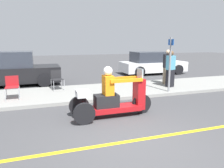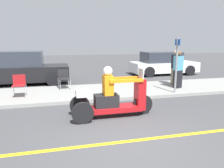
{
  "view_description": "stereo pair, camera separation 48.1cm",
  "coord_description": "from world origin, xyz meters",
  "px_view_note": "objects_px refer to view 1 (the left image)",
  "views": [
    {
      "loc": [
        -1.88,
        -4.1,
        2.18
      ],
      "look_at": [
        0.07,
        1.66,
        0.97
      ],
      "focal_mm": 35.0,
      "sensor_mm": 36.0,
      "label": 1
    },
    {
      "loc": [
        -1.42,
        -4.24,
        2.18
      ],
      "look_at": [
        0.07,
        1.66,
        0.97
      ],
      "focal_mm": 35.0,
      "sensor_mm": 36.0,
      "label": 2
    }
  ],
  "objects_px": {
    "parked_car_lot_far": "(10,70)",
    "spectator_mid_group": "(167,68)",
    "folding_chair_curbside": "(57,78)",
    "street_sign": "(170,62)",
    "folding_chair_set_back": "(12,85)",
    "parked_car_lot_left": "(152,63)",
    "spectator_by_tree": "(170,70)",
    "motorcycle_trike": "(112,99)"
  },
  "relations": [
    {
      "from": "spectator_by_tree",
      "to": "folding_chair_set_back",
      "type": "bearing_deg",
      "value": 179.76
    },
    {
      "from": "motorcycle_trike",
      "to": "spectator_by_tree",
      "type": "bearing_deg",
      "value": 35.4
    },
    {
      "from": "spectator_by_tree",
      "to": "parked_car_lot_far",
      "type": "distance_m",
      "value": 7.7
    },
    {
      "from": "spectator_mid_group",
      "to": "folding_chair_set_back",
      "type": "distance_m",
      "value": 6.8
    },
    {
      "from": "folding_chair_curbside",
      "to": "street_sign",
      "type": "relative_size",
      "value": 0.37
    },
    {
      "from": "spectator_by_tree",
      "to": "street_sign",
      "type": "distance_m",
      "value": 1.06
    },
    {
      "from": "spectator_by_tree",
      "to": "parked_car_lot_far",
      "type": "height_order",
      "value": "spectator_by_tree"
    },
    {
      "from": "spectator_mid_group",
      "to": "motorcycle_trike",
      "type": "bearing_deg",
      "value": -140.42
    },
    {
      "from": "motorcycle_trike",
      "to": "parked_car_lot_far",
      "type": "bearing_deg",
      "value": 119.26
    },
    {
      "from": "folding_chair_set_back",
      "to": "folding_chair_curbside",
      "type": "xyz_separation_m",
      "value": [
        1.65,
        1.07,
        0.0
      ]
    },
    {
      "from": "spectator_by_tree",
      "to": "folding_chair_curbside",
      "type": "height_order",
      "value": "spectator_by_tree"
    },
    {
      "from": "parked_car_lot_far",
      "to": "spectator_mid_group",
      "type": "bearing_deg",
      "value": -20.72
    },
    {
      "from": "parked_car_lot_left",
      "to": "parked_car_lot_far",
      "type": "distance_m",
      "value": 8.61
    },
    {
      "from": "spectator_mid_group",
      "to": "folding_chair_curbside",
      "type": "bearing_deg",
      "value": 174.61
    },
    {
      "from": "motorcycle_trike",
      "to": "folding_chair_curbside",
      "type": "xyz_separation_m",
      "value": [
        -1.25,
        3.68,
        0.1
      ]
    },
    {
      "from": "spectator_by_tree",
      "to": "spectator_mid_group",
      "type": "bearing_deg",
      "value": 68.8
    },
    {
      "from": "spectator_by_tree",
      "to": "parked_car_lot_far",
      "type": "bearing_deg",
      "value": 154.33
    },
    {
      "from": "spectator_mid_group",
      "to": "parked_car_lot_left",
      "type": "distance_m",
      "value": 4.14
    },
    {
      "from": "folding_chair_curbside",
      "to": "parked_car_lot_far",
      "type": "height_order",
      "value": "parked_car_lot_far"
    },
    {
      "from": "folding_chair_curbside",
      "to": "parked_car_lot_far",
      "type": "relative_size",
      "value": 0.18
    },
    {
      "from": "spectator_by_tree",
      "to": "motorcycle_trike",
      "type": "bearing_deg",
      "value": -144.6
    },
    {
      "from": "parked_car_lot_left",
      "to": "motorcycle_trike",
      "type": "bearing_deg",
      "value": -126.29
    },
    {
      "from": "parked_car_lot_far",
      "to": "street_sign",
      "type": "xyz_separation_m",
      "value": [
        6.37,
        -4.12,
        0.54
      ]
    },
    {
      "from": "folding_chair_set_back",
      "to": "parked_car_lot_far",
      "type": "relative_size",
      "value": 0.18
    },
    {
      "from": "spectator_by_tree",
      "to": "parked_car_lot_far",
      "type": "relative_size",
      "value": 0.35
    },
    {
      "from": "folding_chair_curbside",
      "to": "parked_car_lot_far",
      "type": "xyz_separation_m",
      "value": [
        -2.06,
        2.23,
        0.15
      ]
    },
    {
      "from": "parked_car_lot_left",
      "to": "parked_car_lot_far",
      "type": "relative_size",
      "value": 0.93
    },
    {
      "from": "folding_chair_set_back",
      "to": "street_sign",
      "type": "bearing_deg",
      "value": -7.78
    },
    {
      "from": "folding_chair_curbside",
      "to": "street_sign",
      "type": "height_order",
      "value": "street_sign"
    },
    {
      "from": "spectator_mid_group",
      "to": "folding_chair_curbside",
      "type": "xyz_separation_m",
      "value": [
        -5.12,
        0.48,
        -0.29
      ]
    },
    {
      "from": "motorcycle_trike",
      "to": "folding_chair_curbside",
      "type": "height_order",
      "value": "motorcycle_trike"
    },
    {
      "from": "spectator_mid_group",
      "to": "parked_car_lot_left",
      "type": "bearing_deg",
      "value": 70.96
    },
    {
      "from": "motorcycle_trike",
      "to": "street_sign",
      "type": "distance_m",
      "value": 3.63
    },
    {
      "from": "folding_chair_set_back",
      "to": "parked_car_lot_far",
      "type": "height_order",
      "value": "parked_car_lot_far"
    },
    {
      "from": "folding_chair_set_back",
      "to": "street_sign",
      "type": "relative_size",
      "value": 0.37
    },
    {
      "from": "motorcycle_trike",
      "to": "spectator_mid_group",
      "type": "xyz_separation_m",
      "value": [
        3.87,
        3.2,
        0.39
      ]
    },
    {
      "from": "spectator_mid_group",
      "to": "folding_chair_set_back",
      "type": "bearing_deg",
      "value": -175.0
    },
    {
      "from": "folding_chair_curbside",
      "to": "parked_car_lot_left",
      "type": "height_order",
      "value": "parked_car_lot_left"
    },
    {
      "from": "folding_chair_curbside",
      "to": "street_sign",
      "type": "xyz_separation_m",
      "value": [
        4.31,
        -1.89,
        0.69
      ]
    },
    {
      "from": "spectator_mid_group",
      "to": "folding_chair_curbside",
      "type": "height_order",
      "value": "spectator_mid_group"
    },
    {
      "from": "folding_chair_set_back",
      "to": "spectator_by_tree",
      "type": "bearing_deg",
      "value": -0.24
    },
    {
      "from": "motorcycle_trike",
      "to": "folding_chair_set_back",
      "type": "distance_m",
      "value": 3.9
    }
  ]
}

